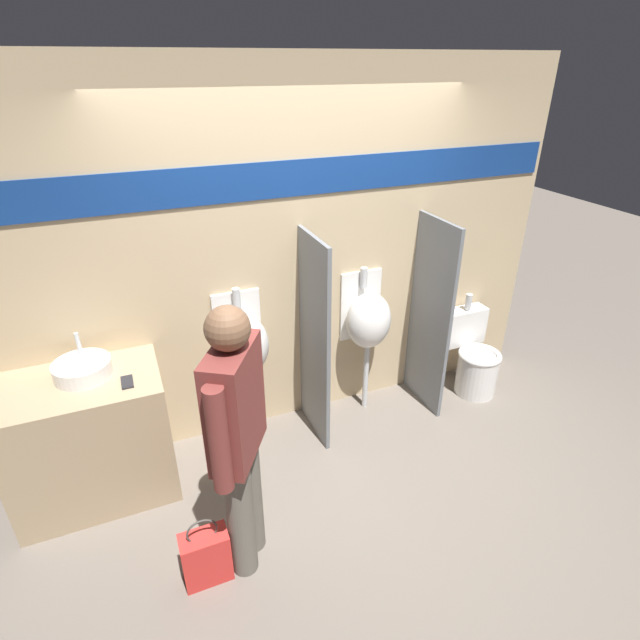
# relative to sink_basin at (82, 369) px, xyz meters

# --- Properties ---
(ground_plane) EXTENTS (16.00, 16.00, 0.00)m
(ground_plane) POSITION_rel_sink_basin_xyz_m (1.53, -0.33, -0.94)
(ground_plane) COLOR #70665B
(display_wall) EXTENTS (4.24, 0.07, 2.70)m
(display_wall) POSITION_rel_sink_basin_xyz_m (1.53, 0.27, 0.42)
(display_wall) COLOR tan
(display_wall) RESTS_ON ground_plane
(sink_counter) EXTENTS (0.97, 0.61, 0.89)m
(sink_counter) POSITION_rel_sink_basin_xyz_m (-0.05, -0.06, -0.50)
(sink_counter) COLOR tan
(sink_counter) RESTS_ON ground_plane
(sink_basin) EXTENTS (0.35, 0.35, 0.24)m
(sink_basin) POSITION_rel_sink_basin_xyz_m (0.00, 0.00, 0.00)
(sink_basin) COLOR white
(sink_basin) RESTS_ON sink_counter
(cell_phone) EXTENTS (0.07, 0.14, 0.01)m
(cell_phone) POSITION_rel_sink_basin_xyz_m (0.24, -0.19, -0.05)
(cell_phone) COLOR #232328
(cell_phone) RESTS_ON sink_counter
(divider_near_counter) EXTENTS (0.03, 0.53, 1.61)m
(divider_near_counter) POSITION_rel_sink_basin_xyz_m (1.54, -0.02, -0.14)
(divider_near_counter) COLOR slate
(divider_near_counter) RESTS_ON ground_plane
(divider_mid) EXTENTS (0.03, 0.53, 1.61)m
(divider_mid) POSITION_rel_sink_basin_xyz_m (2.54, -0.02, -0.14)
(divider_mid) COLOR slate
(divider_mid) RESTS_ON ground_plane
(urinal_near_counter) EXTENTS (0.37, 0.32, 1.23)m
(urinal_near_counter) POSITION_rel_sink_basin_xyz_m (1.04, 0.10, -0.12)
(urinal_near_counter) COLOR silver
(urinal_near_counter) RESTS_ON ground_plane
(urinal_far) EXTENTS (0.37, 0.32, 1.23)m
(urinal_far) POSITION_rel_sink_basin_xyz_m (2.04, 0.10, -0.12)
(urinal_far) COLOR silver
(urinal_far) RESTS_ON ground_plane
(toilet) EXTENTS (0.39, 0.53, 0.85)m
(toilet) POSITION_rel_sink_basin_xyz_m (3.05, -0.03, -0.64)
(toilet) COLOR white
(toilet) RESTS_ON ground_plane
(person_in_vest) EXTENTS (0.38, 0.51, 1.66)m
(person_in_vest) POSITION_rel_sink_basin_xyz_m (0.74, -0.95, -0.03)
(person_in_vest) COLOR #666056
(person_in_vest) RESTS_ON ground_plane
(shopping_bag) EXTENTS (0.27, 0.15, 0.46)m
(shopping_bag) POSITION_rel_sink_basin_xyz_m (0.48, -1.00, -0.77)
(shopping_bag) COLOR red
(shopping_bag) RESTS_ON ground_plane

